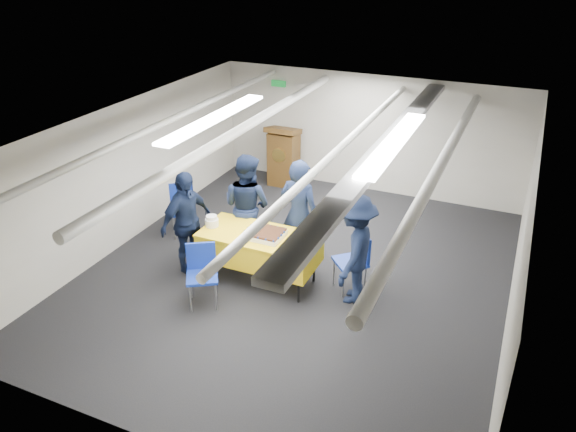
# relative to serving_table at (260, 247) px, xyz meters

# --- Properties ---
(ground) EXTENTS (7.00, 7.00, 0.00)m
(ground) POSITION_rel_serving_table_xyz_m (0.43, 0.39, -0.56)
(ground) COLOR black
(ground) RESTS_ON ground
(room_shell) EXTENTS (6.00, 7.00, 2.30)m
(room_shell) POSITION_rel_serving_table_xyz_m (0.52, 0.80, 1.25)
(room_shell) COLOR beige
(room_shell) RESTS_ON ground
(serving_table) EXTENTS (1.71, 0.82, 0.77)m
(serving_table) POSITION_rel_serving_table_xyz_m (0.00, 0.00, 0.00)
(serving_table) COLOR black
(serving_table) RESTS_ON ground
(sheet_cake) EXTENTS (0.55, 0.43, 0.10)m
(sheet_cake) POSITION_rel_serving_table_xyz_m (0.09, -0.03, 0.26)
(sheet_cake) COLOR white
(sheet_cake) RESTS_ON serving_table
(plate_stack_left) EXTENTS (0.20, 0.20, 0.17)m
(plate_stack_left) POSITION_rel_serving_table_xyz_m (-0.75, -0.05, 0.29)
(plate_stack_left) COLOR white
(plate_stack_left) RESTS_ON serving_table
(plate_stack_right) EXTENTS (0.20, 0.20, 0.18)m
(plate_stack_right) POSITION_rel_serving_table_xyz_m (0.64, -0.05, 0.30)
(plate_stack_right) COLOR white
(plate_stack_right) RESTS_ON serving_table
(podium) EXTENTS (0.62, 0.53, 1.25)m
(podium) POSITION_rel_serving_table_xyz_m (-1.17, 3.44, 0.05)
(podium) COLOR brown
(podium) RESTS_ON ground
(chair_near) EXTENTS (0.58, 0.58, 0.87)m
(chair_near) POSITION_rel_serving_table_xyz_m (-0.49, -0.79, -0.03)
(chair_near) COLOR gray
(chair_near) RESTS_ON ground
(chair_right) EXTENTS (0.59, 0.59, 0.87)m
(chair_right) POSITION_rel_serving_table_xyz_m (1.34, 0.37, -0.03)
(chair_right) COLOR gray
(chair_right) RESTS_ON ground
(chair_left) EXTENTS (0.59, 0.59, 0.87)m
(chair_left) POSITION_rel_serving_table_xyz_m (-1.87, 0.83, -0.03)
(chair_left) COLOR gray
(chair_left) RESTS_ON ground
(sailor_a) EXTENTS (0.67, 0.47, 1.74)m
(sailor_a) POSITION_rel_serving_table_xyz_m (0.35, 0.63, 0.31)
(sailor_a) COLOR black
(sailor_a) RESTS_ON ground
(sailor_b) EXTENTS (0.91, 0.77, 1.68)m
(sailor_b) POSITION_rel_serving_table_xyz_m (-0.53, 0.64, 0.28)
(sailor_b) COLOR black
(sailor_b) RESTS_ON ground
(sailor_c) EXTENTS (0.60, 1.01, 1.61)m
(sailor_c) POSITION_rel_serving_table_xyz_m (-1.12, -0.17, 0.24)
(sailor_c) COLOR black
(sailor_c) RESTS_ON ground
(sailor_d) EXTENTS (0.65, 1.06, 1.59)m
(sailor_d) POSITION_rel_serving_table_xyz_m (1.38, 0.10, 0.24)
(sailor_d) COLOR black
(sailor_d) RESTS_ON ground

